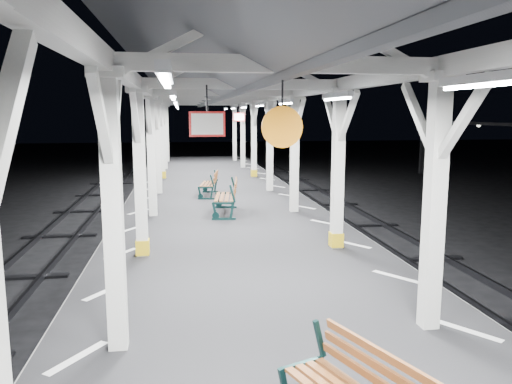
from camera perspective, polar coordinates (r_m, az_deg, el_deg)
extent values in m
plane|color=black|center=(8.83, 0.10, -16.61)|extent=(120.00, 120.00, 0.00)
cube|color=black|center=(8.62, 0.10, -13.61)|extent=(6.00, 50.00, 1.00)
cube|color=silver|center=(8.45, -16.87, -10.83)|extent=(1.00, 48.00, 0.01)
cube|color=silver|center=(9.12, 15.71, -9.30)|extent=(1.00, 48.00, 0.01)
cube|color=#2D2D33|center=(10.38, 25.87, -13.03)|extent=(0.08, 60.00, 0.16)
cube|color=silver|center=(2.55, -27.03, 6.63)|extent=(0.10, 0.99, 0.99)
cube|color=silver|center=(6.05, -16.00, -2.93)|extent=(0.22, 0.22, 3.20)
cube|color=silver|center=(5.94, -16.71, 12.93)|extent=(0.40, 0.40, 0.12)
cube|color=silver|center=(6.47, -15.83, 8.09)|extent=(0.10, 0.99, 0.99)
cube|color=silver|center=(5.38, -17.28, 7.92)|extent=(0.10, 0.99, 0.99)
cube|color=silver|center=(9.98, -13.11, 1.76)|extent=(0.22, 0.22, 3.20)
cube|color=silver|center=(9.91, -13.45, 11.32)|extent=(0.40, 0.40, 0.12)
cube|color=gold|center=(10.25, -12.82, -6.14)|extent=(0.26, 0.26, 0.30)
cube|color=silver|center=(10.45, -13.10, 8.40)|extent=(0.10, 0.99, 0.99)
cube|color=silver|center=(9.36, -13.62, 8.35)|extent=(0.10, 0.99, 0.99)
cube|color=silver|center=(13.95, -11.85, 3.80)|extent=(0.22, 0.22, 3.20)
cube|color=silver|center=(13.90, -12.07, 10.63)|extent=(0.40, 0.40, 0.12)
cube|color=silver|center=(14.44, -11.87, 8.54)|extent=(0.10, 0.99, 0.99)
cube|color=silver|center=(13.35, -12.14, 8.51)|extent=(0.10, 0.99, 0.99)
cube|color=silver|center=(17.93, -11.15, 4.93)|extent=(0.22, 0.22, 3.20)
cube|color=silver|center=(17.90, -11.31, 10.24)|extent=(0.40, 0.40, 0.12)
cube|color=silver|center=(18.44, -11.18, 8.61)|extent=(0.10, 0.99, 0.99)
cube|color=silver|center=(17.34, -11.34, 8.59)|extent=(0.10, 0.99, 0.99)
cube|color=silver|center=(21.92, -10.70, 5.65)|extent=(0.22, 0.22, 3.20)
cube|color=silver|center=(21.89, -10.82, 9.99)|extent=(0.40, 0.40, 0.12)
cube|color=gold|center=(22.04, -10.59, 1.96)|extent=(0.26, 0.26, 0.30)
cube|color=silver|center=(22.44, -10.73, 8.66)|extent=(0.10, 0.99, 0.99)
cube|color=silver|center=(21.34, -10.84, 8.65)|extent=(0.10, 0.99, 0.99)
cube|color=silver|center=(25.91, -10.39, 6.14)|extent=(0.22, 0.22, 3.20)
cube|color=silver|center=(25.89, -10.49, 9.82)|extent=(0.40, 0.40, 0.12)
cube|color=silver|center=(26.43, -10.42, 8.69)|extent=(0.10, 0.99, 0.99)
cube|color=silver|center=(25.33, -10.50, 8.68)|extent=(0.10, 0.99, 0.99)
cube|color=silver|center=(29.91, -10.16, 6.51)|extent=(0.22, 0.22, 3.20)
cube|color=silver|center=(29.89, -10.25, 9.69)|extent=(0.40, 0.40, 0.12)
cube|color=silver|center=(30.43, -10.19, 8.71)|extent=(0.10, 0.99, 0.99)
cube|color=silver|center=(29.33, -10.25, 8.71)|extent=(0.10, 0.99, 0.99)
cube|color=silver|center=(6.80, 19.70, -1.83)|extent=(0.22, 0.22, 3.20)
cube|color=silver|center=(6.70, 20.46, 12.26)|extent=(0.40, 0.40, 0.12)
cube|color=silver|center=(7.18, 18.10, 8.04)|extent=(0.10, 0.99, 0.99)
cube|color=silver|center=(6.21, 22.67, 7.72)|extent=(0.10, 0.99, 0.99)
cube|color=silver|center=(10.45, 9.34, 2.19)|extent=(0.22, 0.22, 3.20)
cube|color=silver|center=(10.39, 9.57, 11.32)|extent=(0.40, 0.40, 0.12)
cube|color=gold|center=(10.71, 9.14, -5.37)|extent=(0.26, 0.26, 0.30)
cube|color=silver|center=(10.90, 8.60, 8.55)|extent=(0.10, 0.99, 0.99)
cube|color=silver|center=(9.86, 10.50, 8.47)|extent=(0.10, 0.99, 0.99)
cube|color=silver|center=(14.29, 4.42, 4.08)|extent=(0.22, 0.22, 3.20)
cube|color=silver|center=(14.24, 4.50, 10.75)|extent=(0.40, 0.40, 0.12)
cube|color=silver|center=(14.77, 3.99, 8.71)|extent=(0.10, 0.99, 0.99)
cube|color=silver|center=(13.70, 5.00, 8.68)|extent=(0.10, 0.99, 0.99)
cube|color=silver|center=(18.20, 1.59, 5.15)|extent=(0.22, 0.22, 3.20)
cube|color=silver|center=(18.16, 1.61, 10.38)|extent=(0.40, 0.40, 0.12)
cube|color=silver|center=(18.70, 1.30, 8.78)|extent=(0.10, 0.99, 0.99)
cube|color=silver|center=(17.62, 1.92, 8.77)|extent=(0.10, 0.99, 0.99)
cube|color=silver|center=(22.14, -0.24, 5.83)|extent=(0.22, 0.22, 3.20)
cube|color=silver|center=(22.11, -0.25, 10.13)|extent=(0.40, 0.40, 0.12)
cube|color=gold|center=(22.26, -0.24, 2.18)|extent=(0.26, 0.26, 0.30)
cube|color=silver|center=(22.65, -0.45, 8.81)|extent=(0.10, 0.99, 0.99)
cube|color=silver|center=(21.56, -0.03, 8.81)|extent=(0.10, 0.99, 0.99)
cube|color=silver|center=(26.10, -1.52, 6.31)|extent=(0.22, 0.22, 3.20)
cube|color=silver|center=(26.07, -1.54, 9.95)|extent=(0.40, 0.40, 0.12)
cube|color=silver|center=(26.62, -1.68, 8.83)|extent=(0.10, 0.99, 0.99)
cube|color=silver|center=(25.52, -1.38, 8.83)|extent=(0.10, 0.99, 0.99)
cube|color=silver|center=(30.07, -2.47, 6.65)|extent=(0.22, 0.22, 3.20)
cube|color=silver|center=(30.05, -2.49, 9.82)|extent=(0.40, 0.40, 0.12)
cube|color=silver|center=(30.59, -2.59, 8.85)|extent=(0.10, 0.99, 0.99)
cube|color=silver|center=(29.50, -2.37, 8.84)|extent=(0.10, 0.99, 0.99)
cube|color=silver|center=(7.93, -14.70, 12.80)|extent=(0.18, 48.00, 0.24)
cube|color=silver|center=(8.52, 13.86, 12.55)|extent=(0.18, 48.00, 0.24)
cube|color=silver|center=(6.02, 3.07, 14.38)|extent=(4.20, 0.14, 0.20)
cube|color=silver|center=(9.96, -1.67, 12.24)|extent=(4.20, 0.14, 0.20)
cube|color=silver|center=(13.94, -3.69, 11.29)|extent=(4.20, 0.14, 0.20)
cube|color=silver|center=(17.92, -4.81, 10.76)|extent=(4.20, 0.14, 0.20)
cube|color=silver|center=(21.91, -5.52, 10.42)|extent=(4.20, 0.14, 0.20)
cube|color=silver|center=(25.91, -6.00, 10.18)|extent=(4.20, 0.14, 0.20)
cube|color=silver|center=(29.90, -6.36, 10.00)|extent=(4.20, 0.14, 0.20)
cube|color=silver|center=(8.10, 0.11, 19.56)|extent=(0.16, 48.00, 0.20)
cube|color=#494C50|center=(7.95, -9.62, 16.87)|extent=(2.80, 49.00, 1.45)
cube|color=#494C50|center=(8.33, 9.36, 16.50)|extent=(2.80, 49.00, 1.45)
cube|color=silver|center=(3.88, -10.29, 13.10)|extent=(0.10, 1.35, 0.08)
cube|color=white|center=(3.88, -10.26, 12.36)|extent=(0.05, 1.25, 0.05)
cube|color=silver|center=(7.88, -9.46, 10.95)|extent=(0.10, 1.35, 0.08)
cube|color=white|center=(7.88, -9.45, 10.59)|extent=(0.05, 1.25, 0.05)
cube|color=silver|center=(11.88, -9.19, 10.25)|extent=(0.10, 1.35, 0.08)
cube|color=white|center=(11.88, -9.19, 10.01)|extent=(0.05, 1.25, 0.05)
cube|color=silver|center=(15.88, -9.06, 9.90)|extent=(0.10, 1.35, 0.08)
cube|color=white|center=(15.87, -9.06, 9.72)|extent=(0.05, 1.25, 0.05)
cube|color=silver|center=(19.87, -8.98, 9.69)|extent=(0.10, 1.35, 0.08)
cube|color=white|center=(19.87, -8.98, 9.55)|extent=(0.05, 1.25, 0.05)
cube|color=silver|center=(23.87, -8.93, 9.56)|extent=(0.10, 1.35, 0.08)
cube|color=white|center=(23.87, -8.93, 9.44)|extent=(0.05, 1.25, 0.05)
cube|color=silver|center=(27.87, -8.89, 9.46)|extent=(0.10, 1.35, 0.08)
cube|color=white|center=(27.87, -8.89, 9.35)|extent=(0.05, 1.25, 0.05)
cube|color=silver|center=(4.62, 24.79, 11.75)|extent=(0.10, 1.35, 0.08)
cube|color=white|center=(4.62, 24.74, 11.13)|extent=(0.05, 1.25, 0.05)
cube|color=silver|center=(8.26, 9.21, 10.86)|extent=(0.10, 1.35, 0.08)
cube|color=white|center=(8.26, 9.20, 10.51)|extent=(0.05, 1.25, 0.05)
cube|color=silver|center=(12.14, 3.38, 10.32)|extent=(0.10, 1.35, 0.08)
cube|color=white|center=(12.13, 3.38, 10.08)|extent=(0.05, 1.25, 0.05)
cube|color=silver|center=(16.07, 0.39, 10.00)|extent=(0.10, 1.35, 0.08)
cube|color=white|center=(16.07, 0.39, 9.82)|extent=(0.05, 1.25, 0.05)
cube|color=silver|center=(20.03, -1.42, 9.79)|extent=(0.10, 1.35, 0.08)
cube|color=white|center=(20.03, -1.42, 9.65)|extent=(0.05, 1.25, 0.05)
cube|color=silver|center=(24.00, -2.62, 9.65)|extent=(0.10, 1.35, 0.08)
cube|color=white|center=(24.00, -2.62, 9.53)|extent=(0.05, 1.25, 0.05)
cube|color=silver|center=(27.99, -3.49, 9.54)|extent=(0.10, 1.35, 0.08)
cube|color=white|center=(27.99, -3.49, 9.44)|extent=(0.05, 1.25, 0.05)
cylinder|color=black|center=(6.00, 3.04, 11.24)|extent=(0.02, 0.02, 0.30)
cylinder|color=orange|center=(6.00, 3.01, 7.42)|extent=(0.50, 0.04, 0.50)
cylinder|color=black|center=(7.04, -5.64, 10.63)|extent=(0.02, 0.02, 0.36)
cube|color=red|center=(7.04, -5.60, 7.74)|extent=(0.50, 0.03, 0.35)
cube|color=white|center=(7.04, -5.60, 7.74)|extent=(0.44, 0.04, 0.29)
cylinder|color=black|center=(21.18, -1.97, 9.53)|extent=(0.02, 0.02, 0.36)
cube|color=red|center=(21.18, -1.96, 8.57)|extent=(0.50, 0.03, 0.35)
cube|color=white|center=(21.18, -1.96, 8.57)|extent=(0.44, 0.05, 0.29)
cube|color=black|center=(33.59, 18.43, 4.82)|extent=(0.20, 0.20, 3.30)
sphere|color=silver|center=(28.31, 24.10, 7.00)|extent=(0.20, 0.20, 0.20)
sphere|color=silver|center=(33.52, 18.56, 7.50)|extent=(0.20, 0.20, 0.20)
cube|color=black|center=(5.34, 7.00, -20.25)|extent=(0.14, 0.09, 0.43)
cube|color=black|center=(5.16, 7.26, -16.27)|extent=(0.16, 0.10, 0.40)
cube|color=brown|center=(4.72, 13.32, -20.03)|extent=(0.54, 1.32, 0.09)
cube|color=brown|center=(4.67, 13.55, -18.68)|extent=(0.54, 1.32, 0.09)
cube|color=brown|center=(4.63, 13.78, -17.30)|extent=(0.54, 1.32, 0.09)
cube|color=black|center=(13.32, -3.70, -3.09)|extent=(0.64, 0.14, 0.06)
cube|color=black|center=(13.29, -4.72, -2.19)|extent=(0.17, 0.07, 0.49)
cube|color=black|center=(13.27, -2.78, -2.19)|extent=(0.15, 0.07, 0.50)
cube|color=black|center=(13.19, -2.71, -0.18)|extent=(0.18, 0.07, 0.47)
cube|color=black|center=(14.99, -3.45, -1.73)|extent=(0.64, 0.14, 0.06)
cube|color=black|center=(14.97, -4.36, -0.93)|extent=(0.17, 0.07, 0.49)
cube|color=black|center=(14.95, -2.64, -0.92)|extent=(0.15, 0.07, 0.50)
cube|color=black|center=(14.88, -2.57, 0.86)|extent=(0.18, 0.07, 0.47)
cube|color=brown|center=(14.08, -4.45, -0.58)|extent=(0.30, 1.62, 0.04)
cube|color=brown|center=(14.08, -3.89, -0.58)|extent=(0.30, 1.62, 0.04)
cube|color=brown|center=(14.07, -3.32, -0.58)|extent=(0.30, 1.62, 0.04)
cube|color=brown|center=(14.07, -2.76, -0.58)|extent=(0.30, 1.62, 0.04)
cube|color=brown|center=(14.04, -2.46, 0.03)|extent=(0.25, 1.62, 0.10)
cube|color=brown|center=(14.02, -2.37, 0.59)|extent=(0.25, 1.62, 0.10)
cube|color=brown|center=(14.00, -2.29, 1.15)|extent=(0.25, 1.62, 0.10)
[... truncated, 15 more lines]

